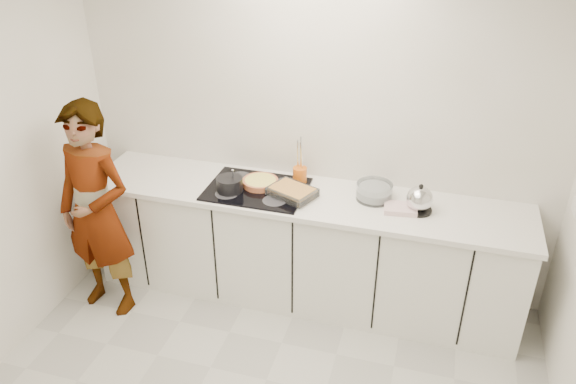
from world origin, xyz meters
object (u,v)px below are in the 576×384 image
(hob, at_px, (257,189))
(cook, at_px, (96,212))
(tart_dish, at_px, (260,182))
(utensil_crock, at_px, (300,176))
(mixing_bowl, at_px, (374,192))
(kettle, at_px, (419,200))
(baking_dish, at_px, (292,191))
(saucepan, at_px, (230,184))

(hob, distance_m, cook, 1.16)
(tart_dish, bearing_deg, cook, -152.82)
(utensil_crock, distance_m, cook, 1.49)
(mixing_bowl, relative_size, utensil_crock, 2.36)
(mixing_bowl, distance_m, kettle, 0.33)
(tart_dish, xyz_separation_m, utensil_crock, (0.27, 0.13, 0.03))
(tart_dish, xyz_separation_m, baking_dish, (0.27, -0.09, 0.01))
(baking_dish, distance_m, cook, 1.41)
(saucepan, distance_m, baking_dish, 0.46)
(hob, xyz_separation_m, kettle, (1.17, 0.02, 0.08))
(saucepan, bearing_deg, mixing_bowl, 10.89)
(tart_dish, bearing_deg, kettle, -1.86)
(tart_dish, distance_m, utensil_crock, 0.30)
(hob, relative_size, cook, 0.44)
(saucepan, xyz_separation_m, kettle, (1.34, 0.11, 0.02))
(mixing_bowl, bearing_deg, cook, -162.63)
(utensil_crock, bearing_deg, tart_dish, -154.30)
(mixing_bowl, xyz_separation_m, cook, (-1.89, -0.59, -0.14))
(baking_dish, relative_size, mixing_bowl, 1.24)
(mixing_bowl, bearing_deg, hob, -172.90)
(baking_dish, bearing_deg, cook, -161.14)
(utensil_crock, bearing_deg, cook, -153.12)
(saucepan, relative_size, utensil_crock, 1.68)
(baking_dish, bearing_deg, kettle, 3.36)
(mixing_bowl, bearing_deg, kettle, -15.26)
(tart_dish, xyz_separation_m, saucepan, (-0.18, -0.15, 0.03))
(baking_dish, bearing_deg, saucepan, -172.80)
(hob, height_order, utensil_crock, utensil_crock)
(baking_dish, distance_m, mixing_bowl, 0.58)
(tart_dish, distance_m, saucepan, 0.24)
(mixing_bowl, bearing_deg, saucepan, -169.11)
(tart_dish, bearing_deg, baking_dish, -18.29)
(saucepan, height_order, utensil_crock, saucepan)
(mixing_bowl, height_order, kettle, kettle)
(saucepan, bearing_deg, cook, -155.62)
(mixing_bowl, bearing_deg, baking_dish, -166.21)
(saucepan, relative_size, cook, 0.13)
(kettle, distance_m, utensil_crock, 0.90)
(saucepan, height_order, kettle, kettle)
(hob, distance_m, tart_dish, 0.06)
(utensil_crock, bearing_deg, hob, -146.39)
(kettle, height_order, cook, cook)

